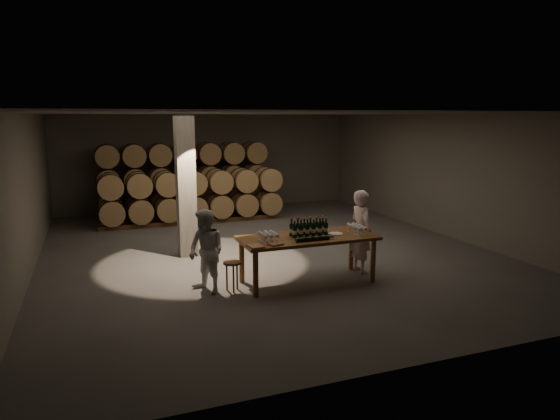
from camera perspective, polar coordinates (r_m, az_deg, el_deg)
name	(u,v)px	position (r m, az deg, el deg)	size (l,w,h in m)	color
room	(186,186)	(11.37, -10.72, 2.70)	(12.00, 12.00, 12.00)	#514E4C
tasting_table	(308,242)	(9.48, 3.19, -3.64)	(2.60, 1.10, 0.90)	brown
barrel_stack_back	(185,177)	(16.45, -10.85, 3.68)	(5.48, 0.95, 2.31)	brown
barrel_stack_front	(193,195)	(15.13, -9.88, 1.71)	(5.48, 0.95, 1.57)	brown
bottle_cluster	(309,229)	(9.50, 3.32, -2.20)	(0.74, 0.24, 0.35)	black
lying_bottles	(313,239)	(9.12, 3.79, -3.29)	(0.77, 0.08, 0.08)	black
glass_cluster_left	(268,235)	(9.06, -1.36, -2.83)	(0.30, 0.41, 0.17)	silver
glass_cluster_right	(357,227)	(9.76, 8.77, -1.94)	(0.20, 0.53, 0.17)	silver
plate	(336,234)	(9.68, 6.38, -2.70)	(0.27, 0.27, 0.02)	white
notebook_near	(275,244)	(8.82, -0.53, -3.91)	(0.24, 0.19, 0.03)	#9A5F38
notebook_corner	(256,246)	(8.70, -2.81, -4.15)	(0.23, 0.29, 0.03)	#9A5F38
pen	(279,245)	(8.78, -0.08, -4.06)	(0.01, 0.01, 0.14)	black
stool	(232,267)	(9.13, -5.47, -6.50)	(0.33, 0.33, 0.55)	brown
person_man	(361,231)	(10.21, 9.28, -2.44)	(0.62, 0.41, 1.69)	white
person_woman	(206,252)	(9.03, -8.41, -4.72)	(0.74, 0.57, 1.52)	silver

